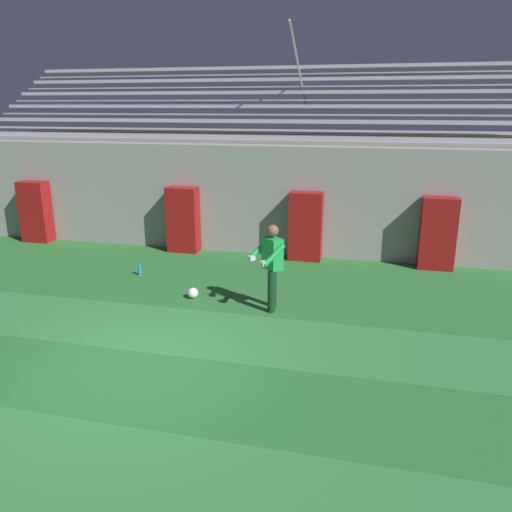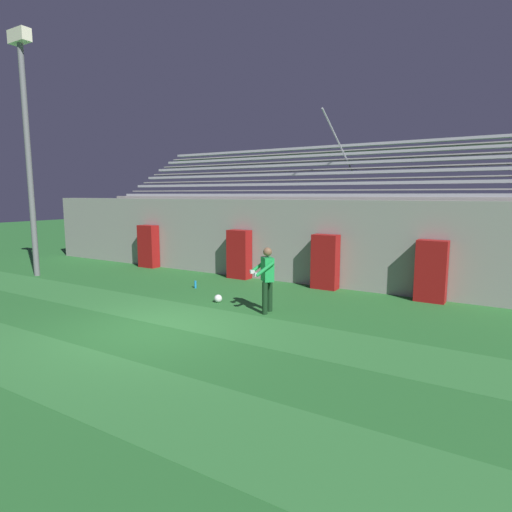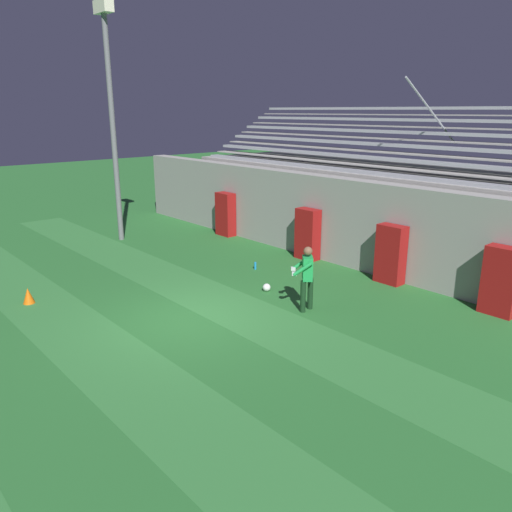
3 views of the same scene
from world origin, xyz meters
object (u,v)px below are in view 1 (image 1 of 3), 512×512
at_px(padding_pillar_gate_left, 183,220).
at_px(water_bottle, 140,270).
at_px(padding_pillar_far_right, 438,234).
at_px(soccer_ball, 193,293).
at_px(padding_pillar_far_left, 36,212).
at_px(padding_pillar_gate_right, 306,226).
at_px(goalkeeper, 272,262).

height_order(padding_pillar_gate_left, water_bottle, padding_pillar_gate_left).
xyz_separation_m(padding_pillar_far_right, soccer_ball, (-4.99, -3.19, -0.75)).
bearing_deg(water_bottle, padding_pillar_gate_left, 82.55).
distance_m(padding_pillar_far_right, soccer_ball, 5.97).
xyz_separation_m(soccer_ball, water_bottle, (-1.71, 1.08, 0.01)).
xyz_separation_m(padding_pillar_gate_left, padding_pillar_far_left, (-4.48, 0.00, 0.00)).
relative_size(padding_pillar_gate_right, padding_pillar_far_right, 1.00).
bearing_deg(soccer_ball, padding_pillar_far_left, 151.61).
bearing_deg(padding_pillar_far_right, soccer_ball, -147.37).
distance_m(padding_pillar_far_right, water_bottle, 7.06).
xyz_separation_m(padding_pillar_far_left, water_bottle, (4.20, -2.11, -0.74)).
height_order(padding_pillar_far_left, padding_pillar_far_right, same).
relative_size(padding_pillar_gate_left, padding_pillar_gate_right, 1.00).
height_order(padding_pillar_gate_left, soccer_ball, padding_pillar_gate_left).
bearing_deg(soccer_ball, goalkeeper, -6.75).
bearing_deg(padding_pillar_gate_right, padding_pillar_far_left, 180.00).
height_order(padding_pillar_gate_left, padding_pillar_far_right, same).
height_order(padding_pillar_far_left, soccer_ball, padding_pillar_far_left).
relative_size(padding_pillar_gate_left, soccer_ball, 7.85).
bearing_deg(padding_pillar_gate_left, padding_pillar_gate_right, 0.00).
relative_size(padding_pillar_gate_right, water_bottle, 7.19).
xyz_separation_m(padding_pillar_gate_right, water_bottle, (-3.55, -2.11, -0.74)).
distance_m(padding_pillar_far_right, goalkeeper, 4.74).
height_order(padding_pillar_far_right, water_bottle, padding_pillar_far_right).
relative_size(padding_pillar_gate_right, padding_pillar_far_left, 1.00).
xyz_separation_m(padding_pillar_gate_right, padding_pillar_far_right, (3.15, 0.00, 0.00)).
bearing_deg(goalkeeper, padding_pillar_gate_right, 87.18).
xyz_separation_m(goalkeeper, soccer_ball, (-1.67, 0.20, -0.84)).
relative_size(padding_pillar_gate_right, soccer_ball, 7.85).
height_order(padding_pillar_gate_left, goalkeeper, padding_pillar_gate_left).
bearing_deg(goalkeeper, water_bottle, 159.29).
xyz_separation_m(padding_pillar_far_left, soccer_ball, (5.91, -3.19, -0.75)).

